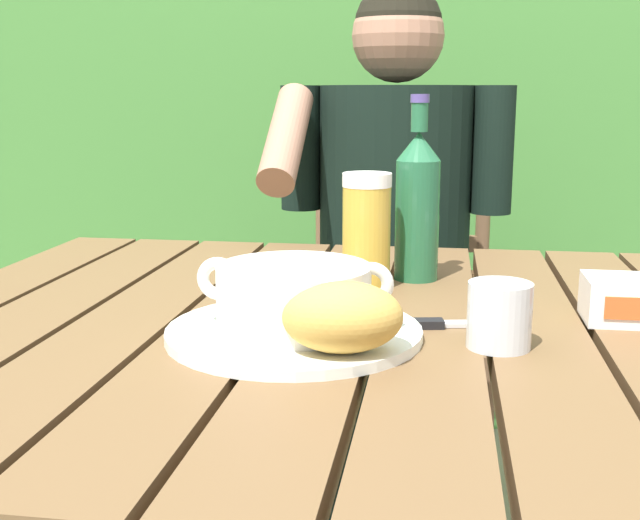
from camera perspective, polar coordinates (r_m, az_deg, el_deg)
The scene contains 12 objects.
dining_table at distance 1.02m, azimuth 0.61°, elevation -9.52°, with size 1.11×0.98×0.74m.
hedge_backdrop at distance 2.69m, azimuth 5.22°, elevation 9.27°, with size 3.65×0.89×1.72m.
chair_near_diner at distance 1.94m, azimuth 5.44°, elevation -4.09°, with size 0.44×0.47×0.95m.
person_eating at distance 1.70m, azimuth 5.11°, elevation 2.03°, with size 0.48×0.47×1.24m.
serving_plate at distance 0.92m, azimuth -1.85°, elevation -5.16°, with size 0.29×0.29×0.01m.
soup_bowl at distance 0.91m, azimuth -1.87°, elevation -2.51°, with size 0.23×0.18×0.08m.
bread_roll at distance 0.83m, azimuth 1.62°, elevation -4.06°, with size 0.14×0.12×0.07m.
beer_glass at distance 1.14m, azimuth 3.32°, elevation 2.10°, with size 0.07×0.07×0.16m.
beer_bottle at distance 1.19m, azimuth 6.93°, elevation 4.01°, with size 0.06×0.06×0.27m.
water_glass_small at distance 0.90m, azimuth 12.61°, elevation -3.85°, with size 0.07×0.07×0.07m.
butter_tub at distance 1.05m, azimuth 21.21°, elevation -2.65°, with size 0.11×0.09×0.05m.
table_knife at distance 0.97m, azimuth 8.59°, elevation -4.53°, with size 0.15×0.05×0.01m.
Camera 1 is at (0.13, -0.94, 1.02)m, focal length 45.08 mm.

